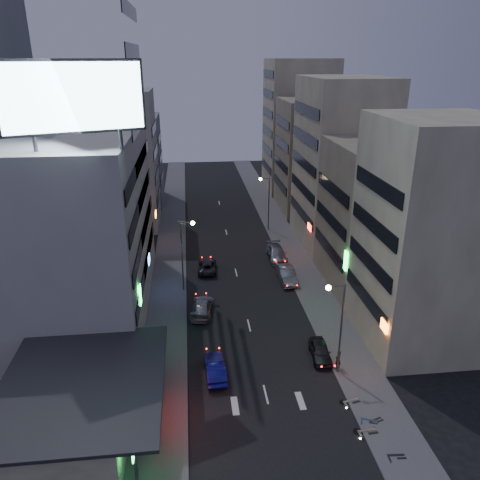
{
  "coord_description": "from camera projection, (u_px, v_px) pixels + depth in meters",
  "views": [
    {
      "loc": [
        -5.25,
        -24.8,
        24.33
      ],
      "look_at": [
        -0.14,
        20.52,
        6.37
      ],
      "focal_mm": 35.0,
      "sensor_mm": 36.0,
      "label": 1
    }
  ],
  "objects": [
    {
      "name": "parked_car_right_mid",
      "position": [
        287.0,
        275.0,
        54.03
      ],
      "size": [
        1.83,
        4.99,
        1.63
      ],
      "primitive_type": "imported",
      "rotation": [
        0.0,
        0.0,
        0.02
      ],
      "color": "#A1A4A9",
      "rests_on": "ground"
    },
    {
      "name": "parked_car_right_far",
      "position": [
        277.0,
        253.0,
        59.95
      ],
      "size": [
        2.22,
        5.4,
        1.56
      ],
      "primitive_type": "imported",
      "rotation": [
        0.0,
        0.0,
        -0.01
      ],
      "color": "#9D9EA4",
      "rests_on": "ground"
    },
    {
      "name": "parked_car_left",
      "position": [
        207.0,
        266.0,
        56.63
      ],
      "size": [
        2.39,
        4.75,
        1.29
      ],
      "primitive_type": "imported",
      "rotation": [
        0.0,
        0.0,
        3.09
      ],
      "color": "#252429",
      "rests_on": "ground"
    },
    {
      "name": "parked_car_right_near",
      "position": [
        320.0,
        351.0,
        40.24
      ],
      "size": [
        1.86,
        4.04,
        1.34
      ],
      "primitive_type": "imported",
      "rotation": [
        0.0,
        0.0,
        -0.07
      ],
      "color": "#292A2E",
      "rests_on": "ground"
    },
    {
      "name": "scooter_silver_b",
      "position": [
        358.0,
        392.0,
        35.35
      ],
      "size": [
        0.98,
        1.91,
        1.12
      ],
      "primitive_type": null,
      "rotation": [
        0.0,
        0.0,
        1.78
      ],
      "color": "#AEB1B6",
      "rests_on": "sidewalk_right"
    },
    {
      "name": "street_lamp_right_near",
      "position": [
        337.0,
        316.0,
        36.59
      ],
      "size": [
        1.6,
        0.44,
        8.02
      ],
      "color": "#595B60",
      "rests_on": "sidewalk_right"
    },
    {
      "name": "billboard",
      "position": [
        73.0,
        98.0,
        32.33
      ],
      "size": [
        9.52,
        3.75,
        6.2
      ],
      "rotation": [
        0.0,
        0.0,
        0.35
      ],
      "color": "#595B60",
      "rests_on": "white_building"
    },
    {
      "name": "far_right_a",
      "position": [
        314.0,
        156.0,
        76.94
      ],
      "size": [
        11.0,
        12.0,
        18.0
      ],
      "primitive_type": "cube",
      "color": "tan",
      "rests_on": "ground"
    },
    {
      "name": "scooter_black_a",
      "position": [
        405.0,
        447.0,
        30.39
      ],
      "size": [
        0.67,
        1.74,
        1.04
      ],
      "primitive_type": null,
      "rotation": [
        0.0,
        0.0,
        1.51
      ],
      "color": "black",
      "rests_on": "sidewalk_right"
    },
    {
      "name": "sidewalk_right",
      "position": [
        294.0,
        256.0,
        60.95
      ],
      "size": [
        4.0,
        120.0,
        0.12
      ],
      "primitive_type": "cube",
      "color": "#4C4C4F",
      "rests_on": "ground"
    },
    {
      "name": "sidewalk_left",
      "position": [
        170.0,
        262.0,
        59.28
      ],
      "size": [
        4.0,
        120.0,
        0.12
      ],
      "primitive_type": "cube",
      "color": "#4C4C4F",
      "rests_on": "ground"
    },
    {
      "name": "street_lamp_right_far",
      "position": [
        266.0,
        196.0,
        68.03
      ],
      "size": [
        1.6,
        0.44,
        8.02
      ],
      "color": "#595B60",
      "rests_on": "sidewalk_right"
    },
    {
      "name": "shophouse_near",
      "position": [
        429.0,
        236.0,
        40.0
      ],
      "size": [
        10.0,
        11.0,
        20.0
      ],
      "primitive_type": "cube",
      "color": "beige",
      "rests_on": "ground"
    },
    {
      "name": "road_car_silver",
      "position": [
        202.0,
        307.0,
        47.26
      ],
      "size": [
        2.82,
        5.37,
        1.48
      ],
      "primitive_type": "imported",
      "rotation": [
        0.0,
        0.0,
        2.99
      ],
      "color": "gray",
      "rests_on": "ground"
    },
    {
      "name": "shophouse_far",
      "position": [
        341.0,
        164.0,
        62.29
      ],
      "size": [
        10.0,
        14.0,
        22.0
      ],
      "primitive_type": "cube",
      "color": "beige",
      "rests_on": "ground"
    },
    {
      "name": "far_left_a",
      "position": [
        118.0,
        161.0,
        68.73
      ],
      "size": [
        11.0,
        10.0,
        20.0
      ],
      "primitive_type": "cube",
      "color": "#A6A6A1",
      "rests_on": "ground"
    },
    {
      "name": "far_left_b",
      "position": [
        126.0,
        160.0,
        81.61
      ],
      "size": [
        12.0,
        10.0,
        15.0
      ],
      "primitive_type": "cube",
      "color": "slate",
      "rests_on": "ground"
    },
    {
      "name": "scooter_black_b",
      "position": [
        381.0,
        411.0,
        33.54
      ],
      "size": [
        1.05,
        1.72,
        1.0
      ],
      "primitive_type": null,
      "rotation": [
        0.0,
        0.0,
        1.91
      ],
      "color": "black",
      "rests_on": "sidewalk_right"
    },
    {
      "name": "person",
      "position": [
        338.0,
        360.0,
        38.6
      ],
      "size": [
        0.74,
        0.68,
        1.71
      ],
      "primitive_type": "imported",
      "rotation": [
        0.0,
        0.0,
        3.71
      ],
      "color": "black",
      "rests_on": "sidewalk_right"
    },
    {
      "name": "street_lamp_left",
      "position": [
        185.0,
        246.0,
        50.16
      ],
      "size": [
        1.6,
        0.44,
        8.02
      ],
      "color": "#595B60",
      "rests_on": "sidewalk_left"
    },
    {
      "name": "road_car_blue",
      "position": [
        215.0,
        368.0,
        38.01
      ],
      "size": [
        1.78,
        4.49,
        1.45
      ],
      "primitive_type": "imported",
      "rotation": [
        0.0,
        0.0,
        3.2
      ],
      "color": "navy",
      "rests_on": "ground"
    },
    {
      "name": "shophouse_mid",
      "position": [
        380.0,
        216.0,
        51.42
      ],
      "size": [
        11.0,
        12.0,
        16.0
      ],
      "primitive_type": "cube",
      "color": "tan",
      "rests_on": "ground"
    },
    {
      "name": "scooter_silver_a",
      "position": [
        376.0,
        421.0,
        32.46
      ],
      "size": [
        0.79,
        2.0,
        1.19
      ],
      "primitive_type": null,
      "rotation": [
        0.0,
        0.0,
        1.64
      ],
      "color": "#919498",
      "rests_on": "sidewalk_right"
    },
    {
      "name": "white_building",
      "position": [
        70.0,
        224.0,
        45.82
      ],
      "size": [
        14.0,
        24.0,
        18.0
      ],
      "primitive_type": "cube",
      "color": "#A6A6A1",
      "rests_on": "ground"
    },
    {
      "name": "food_court",
      "position": [
        71.0,
        406.0,
        32.07
      ],
      "size": [
        11.0,
        13.0,
        3.88
      ],
      "color": "beige",
      "rests_on": "ground"
    },
    {
      "name": "ground",
      "position": [
        275.0,
        433.0,
        32.4
      ],
      "size": [
        180.0,
        180.0,
        0.0
      ],
      "primitive_type": "plane",
      "color": "black",
      "rests_on": "ground"
    },
    {
      "name": "far_right_b",
      "position": [
        299.0,
        126.0,
        88.84
      ],
      "size": [
        12.0,
        12.0,
        24.0
      ],
      "primitive_type": "cube",
      "color": "beige",
      "rests_on": "ground"
    },
    {
      "name": "scooter_blue",
      "position": [
        378.0,
        414.0,
        33.19
      ],
      "size": [
        1.1,
        1.76,
        1.02
      ],
      "primitive_type": null,
      "rotation": [
        0.0,
        0.0,
        1.22
      ],
      "color": "navy",
      "rests_on": "sidewalk_right"
    }
  ]
}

